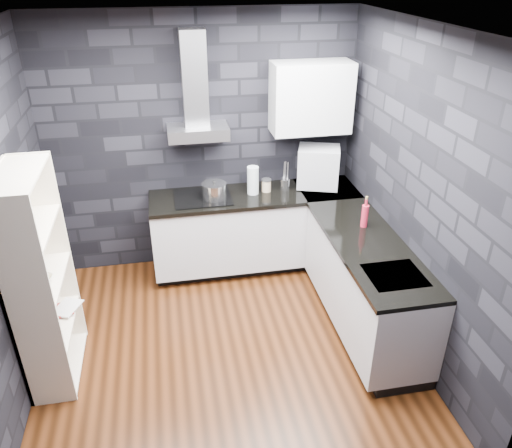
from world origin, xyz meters
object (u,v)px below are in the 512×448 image
object	(u,v)px
pot	(214,191)
glass_vase	(253,180)
appliance_garage	(318,167)
red_bottle	(365,216)
fruit_bowl	(39,281)
storage_jar	(266,186)
utensil_crock	(285,184)
bookshelf	(41,280)

from	to	relation	value
pot	glass_vase	world-z (taller)	glass_vase
appliance_garage	red_bottle	bearing A→B (deg)	-62.34
appliance_garage	fruit_bowl	bearing A→B (deg)	-133.90
glass_vase	storage_jar	world-z (taller)	glass_vase
glass_vase	utensil_crock	world-z (taller)	glass_vase
fruit_bowl	utensil_crock	bearing A→B (deg)	30.78
pot	bookshelf	world-z (taller)	bookshelf
utensil_crock	bookshelf	world-z (taller)	bookshelf
utensil_crock	red_bottle	world-z (taller)	red_bottle
glass_vase	fruit_bowl	bearing A→B (deg)	-145.23
utensil_crock	fruit_bowl	distance (m)	2.62
pot	bookshelf	distance (m)	1.92
pot	glass_vase	xyz separation A→B (m)	(0.41, 0.05, 0.06)
appliance_garage	fruit_bowl	distance (m)	2.96
bookshelf	storage_jar	bearing A→B (deg)	26.61
red_bottle	bookshelf	size ratio (longest dim) A/B	0.12
red_bottle	bookshelf	xyz separation A→B (m)	(-2.78, -0.36, -0.11)
glass_vase	storage_jar	size ratio (longest dim) A/B	2.45
storage_jar	utensil_crock	distance (m)	0.20
appliance_garage	storage_jar	bearing A→B (deg)	-159.27
glass_vase	bookshelf	xyz separation A→B (m)	(-1.90, -1.26, -0.15)
bookshelf	fruit_bowl	bearing A→B (deg)	-95.60
glass_vase	red_bottle	bearing A→B (deg)	-46.02
glass_vase	appliance_garage	bearing A→B (deg)	4.07
utensil_crock	appliance_garage	bearing A→B (deg)	4.44
glass_vase	bookshelf	bearing A→B (deg)	-146.40
fruit_bowl	appliance_garage	bearing A→B (deg)	27.62
utensil_crock	fruit_bowl	bearing A→B (deg)	-149.22
bookshelf	fruit_bowl	distance (m)	0.07
storage_jar	bookshelf	size ratio (longest dim) A/B	0.07
pot	appliance_garage	bearing A→B (deg)	5.35
pot	appliance_garage	xyz separation A→B (m)	(1.13, 0.11, 0.14)
utensil_crock	bookshelf	size ratio (longest dim) A/B	0.07
appliance_garage	pot	bearing A→B (deg)	-156.17
bookshelf	appliance_garage	bearing A→B (deg)	21.03
red_bottle	fruit_bowl	world-z (taller)	red_bottle
pot	storage_jar	size ratio (longest dim) A/B	2.02
utensil_crock	red_bottle	xyz separation A→B (m)	(0.52, -0.93, 0.04)
pot	utensil_crock	world-z (taller)	pot
glass_vase	red_bottle	distance (m)	1.26
glass_vase	bookshelf	distance (m)	2.29
storage_jar	glass_vase	bearing A→B (deg)	-169.09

